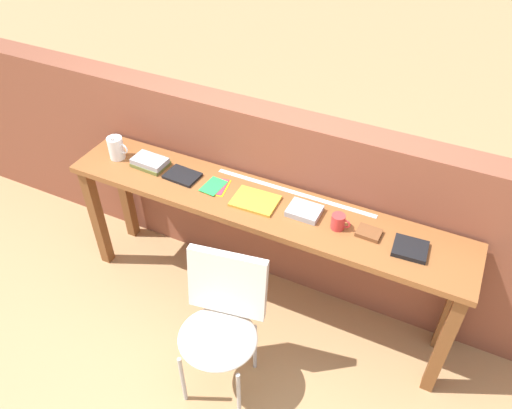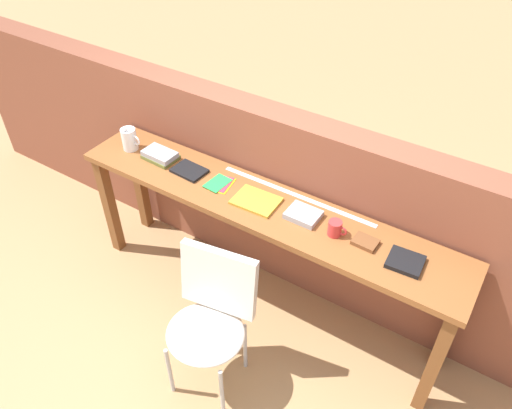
{
  "view_description": "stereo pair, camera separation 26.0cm",
  "coord_description": "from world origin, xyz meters",
  "px_view_note": "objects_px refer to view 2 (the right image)",
  "views": [
    {
      "loc": [
        0.96,
        -1.72,
        2.77
      ],
      "look_at": [
        0.0,
        0.25,
        0.9
      ],
      "focal_mm": 35.0,
      "sensor_mm": 36.0,
      "label": 1
    },
    {
      "loc": [
        1.18,
        -1.59,
        2.77
      ],
      "look_at": [
        0.0,
        0.25,
        0.9
      ],
      "focal_mm": 35.0,
      "sensor_mm": 36.0,
      "label": 2
    }
  ],
  "objects_px": {
    "book_repair_rightmost": "(405,262)",
    "mug": "(335,228)",
    "pitcher_white": "(129,139)",
    "pamphlet_pile_colourful": "(220,184)",
    "leather_journal_brown": "(365,242)",
    "magazine_cycling": "(189,171)",
    "book_stack_leftmost": "(160,155)",
    "chair_white_moulded": "(210,316)",
    "book_open_centre": "(256,201)"
  },
  "relations": [
    {
      "from": "book_repair_rightmost",
      "to": "mug",
      "type": "bearing_deg",
      "value": 176.08
    },
    {
      "from": "pitcher_white",
      "to": "pamphlet_pile_colourful",
      "type": "height_order",
      "value": "pitcher_white"
    },
    {
      "from": "mug",
      "to": "book_repair_rightmost",
      "type": "distance_m",
      "value": 0.4
    },
    {
      "from": "pamphlet_pile_colourful",
      "to": "leather_journal_brown",
      "type": "height_order",
      "value": "leather_journal_brown"
    },
    {
      "from": "pitcher_white",
      "to": "magazine_cycling",
      "type": "xyz_separation_m",
      "value": [
        0.49,
        0.01,
        -0.07
      ]
    },
    {
      "from": "book_stack_leftmost",
      "to": "chair_white_moulded",
      "type": "bearing_deg",
      "value": -36.63
    },
    {
      "from": "book_open_centre",
      "to": "leather_journal_brown",
      "type": "distance_m",
      "value": 0.68
    },
    {
      "from": "magazine_cycling",
      "to": "leather_journal_brown",
      "type": "xyz_separation_m",
      "value": [
        1.19,
        0.0,
        0.0
      ]
    },
    {
      "from": "pitcher_white",
      "to": "leather_journal_brown",
      "type": "xyz_separation_m",
      "value": [
        1.68,
        0.01,
        -0.07
      ]
    },
    {
      "from": "leather_journal_brown",
      "to": "book_repair_rightmost",
      "type": "bearing_deg",
      "value": -3.63
    },
    {
      "from": "chair_white_moulded",
      "to": "magazine_cycling",
      "type": "height_order",
      "value": "magazine_cycling"
    },
    {
      "from": "mug",
      "to": "leather_journal_brown",
      "type": "height_order",
      "value": "mug"
    },
    {
      "from": "book_stack_leftmost",
      "to": "mug",
      "type": "bearing_deg",
      "value": -1.36
    },
    {
      "from": "pamphlet_pile_colourful",
      "to": "mug",
      "type": "bearing_deg",
      "value": -1.75
    },
    {
      "from": "pitcher_white",
      "to": "magazine_cycling",
      "type": "height_order",
      "value": "pitcher_white"
    },
    {
      "from": "leather_journal_brown",
      "to": "book_repair_rightmost",
      "type": "distance_m",
      "value": 0.23
    },
    {
      "from": "book_stack_leftmost",
      "to": "pamphlet_pile_colourful",
      "type": "height_order",
      "value": "book_stack_leftmost"
    },
    {
      "from": "pitcher_white",
      "to": "book_open_centre",
      "type": "relative_size",
      "value": 0.7
    },
    {
      "from": "pitcher_white",
      "to": "leather_journal_brown",
      "type": "distance_m",
      "value": 1.68
    },
    {
      "from": "chair_white_moulded",
      "to": "pamphlet_pile_colourful",
      "type": "relative_size",
      "value": 4.79
    },
    {
      "from": "pitcher_white",
      "to": "book_open_centre",
      "type": "xyz_separation_m",
      "value": [
        1.01,
        -0.01,
        -0.07
      ]
    },
    {
      "from": "book_repair_rightmost",
      "to": "chair_white_moulded",
      "type": "bearing_deg",
      "value": -147.82
    },
    {
      "from": "pitcher_white",
      "to": "book_open_centre",
      "type": "height_order",
      "value": "pitcher_white"
    },
    {
      "from": "magazine_cycling",
      "to": "book_repair_rightmost",
      "type": "height_order",
      "value": "book_repair_rightmost"
    },
    {
      "from": "pitcher_white",
      "to": "chair_white_moulded",
      "type": "bearing_deg",
      "value": -29.34
    },
    {
      "from": "chair_white_moulded",
      "to": "book_open_centre",
      "type": "distance_m",
      "value": 0.7
    },
    {
      "from": "pitcher_white",
      "to": "book_stack_leftmost",
      "type": "relative_size",
      "value": 0.81
    },
    {
      "from": "pamphlet_pile_colourful",
      "to": "book_open_centre",
      "type": "bearing_deg",
      "value": -4.89
    },
    {
      "from": "book_stack_leftmost",
      "to": "pamphlet_pile_colourful",
      "type": "bearing_deg",
      "value": -0.74
    },
    {
      "from": "pamphlet_pile_colourful",
      "to": "book_open_centre",
      "type": "height_order",
      "value": "book_open_centre"
    },
    {
      "from": "book_stack_leftmost",
      "to": "book_repair_rightmost",
      "type": "relative_size",
      "value": 1.28
    },
    {
      "from": "magazine_cycling",
      "to": "mug",
      "type": "bearing_deg",
      "value": 2.3
    },
    {
      "from": "chair_white_moulded",
      "to": "book_stack_leftmost",
      "type": "bearing_deg",
      "value": 143.37
    },
    {
      "from": "pamphlet_pile_colourful",
      "to": "book_repair_rightmost",
      "type": "distance_m",
      "value": 1.18
    },
    {
      "from": "pamphlet_pile_colourful",
      "to": "book_repair_rightmost",
      "type": "height_order",
      "value": "book_repair_rightmost"
    },
    {
      "from": "book_repair_rightmost",
      "to": "leather_journal_brown",
      "type": "bearing_deg",
      "value": 170.3
    },
    {
      "from": "magazine_cycling",
      "to": "book_open_centre",
      "type": "distance_m",
      "value": 0.51
    },
    {
      "from": "magazine_cycling",
      "to": "book_open_centre",
      "type": "xyz_separation_m",
      "value": [
        0.51,
        -0.02,
        -0.0
      ]
    },
    {
      "from": "pitcher_white",
      "to": "pamphlet_pile_colourful",
      "type": "relative_size",
      "value": 0.99
    },
    {
      "from": "leather_journal_brown",
      "to": "magazine_cycling",
      "type": "bearing_deg",
      "value": -177.7
    },
    {
      "from": "pitcher_white",
      "to": "leather_journal_brown",
      "type": "bearing_deg",
      "value": 0.3
    },
    {
      "from": "book_open_centre",
      "to": "book_repair_rightmost",
      "type": "relative_size",
      "value": 1.49
    },
    {
      "from": "chair_white_moulded",
      "to": "magazine_cycling",
      "type": "distance_m",
      "value": 0.93
    },
    {
      "from": "pitcher_white",
      "to": "magazine_cycling",
      "type": "relative_size",
      "value": 0.88
    },
    {
      "from": "book_repair_rightmost",
      "to": "magazine_cycling",
      "type": "bearing_deg",
      "value": 175.27
    },
    {
      "from": "chair_white_moulded",
      "to": "pamphlet_pile_colourful",
      "type": "bearing_deg",
      "value": 120.16
    },
    {
      "from": "chair_white_moulded",
      "to": "book_repair_rightmost",
      "type": "height_order",
      "value": "book_repair_rightmost"
    },
    {
      "from": "book_open_centre",
      "to": "pamphlet_pile_colourful",
      "type": "bearing_deg",
      "value": 172.99
    },
    {
      "from": "book_stack_leftmost",
      "to": "mug",
      "type": "distance_m",
      "value": 1.27
    },
    {
      "from": "leather_journal_brown",
      "to": "book_repair_rightmost",
      "type": "height_order",
      "value": "book_repair_rightmost"
    }
  ]
}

